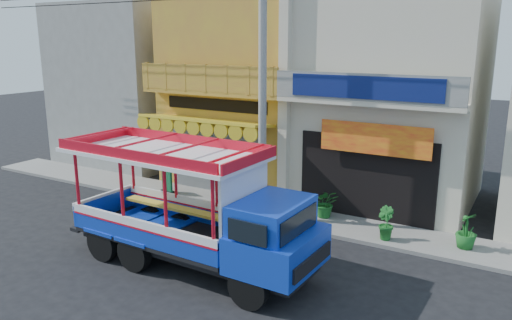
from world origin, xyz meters
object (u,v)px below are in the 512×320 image
at_px(songthaew_truck, 206,214).
at_px(utility_pole, 267,70).
at_px(green_sign, 167,182).
at_px(potted_plant_b, 385,223).
at_px(potted_plant_a, 326,203).
at_px(potted_plant_c, 466,231).

bearing_deg(songthaew_truck, utility_pole, 97.08).
xyz_separation_m(green_sign, potted_plant_b, (8.68, -0.29, 0.08)).
bearing_deg(potted_plant_a, utility_pole, -165.19).
distance_m(green_sign, potted_plant_a, 6.42).
height_order(green_sign, potted_plant_c, potted_plant_c).
bearing_deg(potted_plant_b, potted_plant_a, 22.34).
distance_m(potted_plant_b, potted_plant_c, 2.26).
xyz_separation_m(utility_pole, green_sign, (-4.69, 0.48, -4.49)).
height_order(potted_plant_a, potted_plant_b, potted_plant_b).
bearing_deg(potted_plant_b, green_sign, 41.39).
bearing_deg(songthaew_truck, potted_plant_c, 40.13).
relative_size(utility_pole, green_sign, 27.74).
height_order(utility_pole, potted_plant_a, utility_pole).
relative_size(potted_plant_b, potted_plant_c, 0.94).
bearing_deg(utility_pole, potted_plant_c, 6.40).
bearing_deg(potted_plant_c, green_sign, -67.69).
relative_size(potted_plant_a, potted_plant_b, 0.99).
distance_m(potted_plant_a, potted_plant_c, 4.51).
height_order(green_sign, potted_plant_a, green_sign).
height_order(utility_pole, green_sign, utility_pole).
relative_size(utility_pole, potted_plant_a, 28.43).
bearing_deg(potted_plant_a, potted_plant_c, -21.88).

